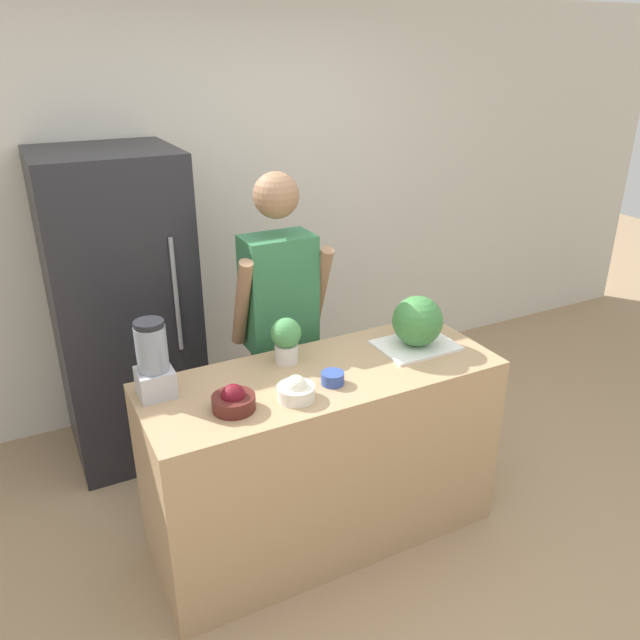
{
  "coord_description": "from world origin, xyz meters",
  "views": [
    {
      "loc": [
        -1.16,
        -1.9,
        2.28
      ],
      "look_at": [
        0.0,
        0.34,
        1.17
      ],
      "focal_mm": 35.0,
      "sensor_mm": 36.0,
      "label": 1
    }
  ],
  "objects_px": {
    "person": "(280,330)",
    "blender": "(153,362)",
    "bowl_cherries": "(234,400)",
    "bowl_cream": "(296,390)",
    "refrigerator": "(123,310)",
    "watermelon": "(418,321)",
    "bowl_small_blue": "(333,378)",
    "potted_plant": "(286,338)"
  },
  "relations": [
    {
      "from": "person",
      "to": "blender",
      "type": "bearing_deg",
      "value": -152.89
    },
    {
      "from": "bowl_cherries",
      "to": "bowl_cream",
      "type": "relative_size",
      "value": 1.11
    },
    {
      "from": "bowl_cream",
      "to": "person",
      "type": "bearing_deg",
      "value": 71.42
    },
    {
      "from": "person",
      "to": "refrigerator",
      "type": "bearing_deg",
      "value": 133.94
    },
    {
      "from": "watermelon",
      "to": "blender",
      "type": "distance_m",
      "value": 1.26
    },
    {
      "from": "person",
      "to": "bowl_small_blue",
      "type": "xyz_separation_m",
      "value": [
        -0.03,
        -0.64,
        0.04
      ]
    },
    {
      "from": "person",
      "to": "bowl_small_blue",
      "type": "distance_m",
      "value": 0.64
    },
    {
      "from": "blender",
      "to": "potted_plant",
      "type": "height_order",
      "value": "blender"
    },
    {
      "from": "blender",
      "to": "potted_plant",
      "type": "relative_size",
      "value": 1.56
    },
    {
      "from": "person",
      "to": "watermelon",
      "type": "relative_size",
      "value": 7.02
    },
    {
      "from": "refrigerator",
      "to": "bowl_cherries",
      "type": "distance_m",
      "value": 1.35
    },
    {
      "from": "person",
      "to": "blender",
      "type": "distance_m",
      "value": 0.85
    },
    {
      "from": "person",
      "to": "blender",
      "type": "height_order",
      "value": "person"
    },
    {
      "from": "refrigerator",
      "to": "potted_plant",
      "type": "bearing_deg",
      "value": -62.52
    },
    {
      "from": "bowl_small_blue",
      "to": "potted_plant",
      "type": "xyz_separation_m",
      "value": [
        -0.09,
        0.28,
        0.09
      ]
    },
    {
      "from": "person",
      "to": "watermelon",
      "type": "xyz_separation_m",
      "value": [
        0.51,
        -0.5,
        0.15
      ]
    },
    {
      "from": "bowl_cherries",
      "to": "person",
      "type": "bearing_deg",
      "value": 52.57
    },
    {
      "from": "bowl_cherries",
      "to": "potted_plant",
      "type": "distance_m",
      "value": 0.47
    },
    {
      "from": "bowl_small_blue",
      "to": "blender",
      "type": "relative_size",
      "value": 0.3
    },
    {
      "from": "bowl_small_blue",
      "to": "blender",
      "type": "bearing_deg",
      "value": 159.85
    },
    {
      "from": "refrigerator",
      "to": "bowl_cherries",
      "type": "bearing_deg",
      "value": -82.23
    },
    {
      "from": "watermelon",
      "to": "bowl_cream",
      "type": "bearing_deg",
      "value": -166.43
    },
    {
      "from": "watermelon",
      "to": "potted_plant",
      "type": "xyz_separation_m",
      "value": [
        -0.64,
        0.15,
        -0.02
      ]
    },
    {
      "from": "person",
      "to": "bowl_cream",
      "type": "bearing_deg",
      "value": -108.58
    },
    {
      "from": "bowl_cream",
      "to": "blender",
      "type": "bearing_deg",
      "value": 149.45
    },
    {
      "from": "bowl_cherries",
      "to": "bowl_small_blue",
      "type": "height_order",
      "value": "bowl_cherries"
    },
    {
      "from": "refrigerator",
      "to": "bowl_small_blue",
      "type": "relative_size",
      "value": 17.55
    },
    {
      "from": "refrigerator",
      "to": "blender",
      "type": "bearing_deg",
      "value": -93.61
    },
    {
      "from": "bowl_cream",
      "to": "bowl_small_blue",
      "type": "xyz_separation_m",
      "value": [
        0.2,
        0.04,
        -0.01
      ]
    },
    {
      "from": "refrigerator",
      "to": "blender",
      "type": "xyz_separation_m",
      "value": [
        -0.07,
        -1.08,
        0.18
      ]
    },
    {
      "from": "refrigerator",
      "to": "potted_plant",
      "type": "relative_size",
      "value": 8.17
    },
    {
      "from": "person",
      "to": "bowl_small_blue",
      "type": "relative_size",
      "value": 16.98
    },
    {
      "from": "blender",
      "to": "bowl_cream",
      "type": "bearing_deg",
      "value": -30.55
    },
    {
      "from": "watermelon",
      "to": "potted_plant",
      "type": "bearing_deg",
      "value": 167.01
    },
    {
      "from": "bowl_cherries",
      "to": "potted_plant",
      "type": "relative_size",
      "value": 0.81
    },
    {
      "from": "refrigerator",
      "to": "person",
      "type": "bearing_deg",
      "value": -46.06
    },
    {
      "from": "refrigerator",
      "to": "bowl_cream",
      "type": "relative_size",
      "value": 11.16
    },
    {
      "from": "refrigerator",
      "to": "bowl_cream",
      "type": "distance_m",
      "value": 1.45
    },
    {
      "from": "watermelon",
      "to": "blender",
      "type": "bearing_deg",
      "value": 174.35
    },
    {
      "from": "watermelon",
      "to": "bowl_small_blue",
      "type": "distance_m",
      "value": 0.57
    },
    {
      "from": "bowl_small_blue",
      "to": "potted_plant",
      "type": "height_order",
      "value": "potted_plant"
    },
    {
      "from": "bowl_small_blue",
      "to": "potted_plant",
      "type": "relative_size",
      "value": 0.47
    }
  ]
}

